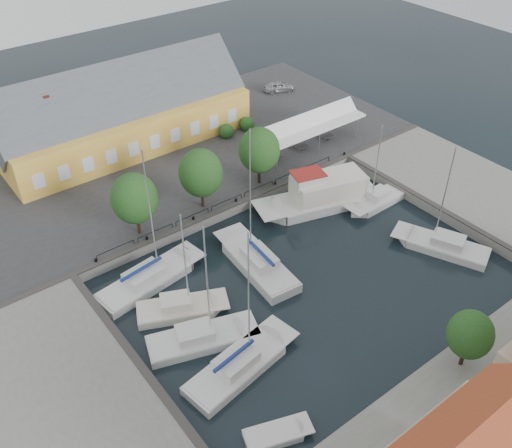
{
  "coord_description": "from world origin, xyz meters",
  "views": [
    {
      "loc": [
        -25.64,
        -27.54,
        33.71
      ],
      "look_at": [
        0.0,
        6.0,
        1.5
      ],
      "focal_mm": 40.0,
      "sensor_mm": 36.0,
      "label": 1
    }
  ],
  "objects_px": {
    "tent_canopy": "(309,126)",
    "center_sailboat": "(257,264)",
    "launch_sw": "(277,436)",
    "west_boat_b": "(180,310)",
    "launch_nw": "(177,261)",
    "warehouse": "(117,116)",
    "car_red": "(138,186)",
    "west_boat_a": "(149,280)",
    "car_silver": "(279,86)",
    "west_boat_c": "(200,340)",
    "trawler": "(322,196)",
    "east_boat_a": "(375,203)",
    "west_boat_d": "(240,366)",
    "east_boat_c": "(442,247)"
  },
  "relations": [
    {
      "from": "tent_canopy",
      "to": "center_sailboat",
      "type": "height_order",
      "value": "center_sailboat"
    },
    {
      "from": "launch_sw",
      "to": "west_boat_b",
      "type": "bearing_deg",
      "value": 86.44
    },
    {
      "from": "launch_nw",
      "to": "warehouse",
      "type": "bearing_deg",
      "value": 75.82
    },
    {
      "from": "car_red",
      "to": "launch_sw",
      "type": "relative_size",
      "value": 0.87
    },
    {
      "from": "center_sailboat",
      "to": "west_boat_a",
      "type": "height_order",
      "value": "center_sailboat"
    },
    {
      "from": "car_silver",
      "to": "west_boat_c",
      "type": "xyz_separation_m",
      "value": [
        -32.3,
        -30.11,
        -1.44
      ]
    },
    {
      "from": "warehouse",
      "to": "center_sailboat",
      "type": "bearing_deg",
      "value": -89.94
    },
    {
      "from": "trawler",
      "to": "launch_nw",
      "type": "relative_size",
      "value": 3.17
    },
    {
      "from": "car_red",
      "to": "east_boat_a",
      "type": "xyz_separation_m",
      "value": [
        18.65,
        -15.4,
        -1.43
      ]
    },
    {
      "from": "warehouse",
      "to": "trawler",
      "type": "xyz_separation_m",
      "value": [
        11.08,
        -22.26,
        -3.41
      ]
    },
    {
      "from": "west_boat_d",
      "to": "car_silver",
      "type": "bearing_deg",
      "value": 47.32
    },
    {
      "from": "center_sailboat",
      "to": "east_boat_c",
      "type": "distance_m",
      "value": 17.24
    },
    {
      "from": "warehouse",
      "to": "car_silver",
      "type": "distance_m",
      "value": 23.75
    },
    {
      "from": "center_sailboat",
      "to": "west_boat_b",
      "type": "distance_m",
      "value": 8.28
    },
    {
      "from": "tent_canopy",
      "to": "east_boat_c",
      "type": "bearing_deg",
      "value": -94.27
    },
    {
      "from": "warehouse",
      "to": "car_silver",
      "type": "height_order",
      "value": "warehouse"
    },
    {
      "from": "east_boat_c",
      "to": "west_boat_b",
      "type": "distance_m",
      "value": 24.59
    },
    {
      "from": "tent_canopy",
      "to": "launch_nw",
      "type": "distance_m",
      "value": 23.28
    },
    {
      "from": "launch_sw",
      "to": "warehouse",
      "type": "bearing_deg",
      "value": 77.18
    },
    {
      "from": "east_boat_a",
      "to": "launch_sw",
      "type": "bearing_deg",
      "value": -149.79
    },
    {
      "from": "trawler",
      "to": "west_boat_c",
      "type": "xyz_separation_m",
      "value": [
        -19.79,
        -7.84,
        -0.76
      ]
    },
    {
      "from": "center_sailboat",
      "to": "west_boat_c",
      "type": "height_order",
      "value": "center_sailboat"
    },
    {
      "from": "warehouse",
      "to": "west_boat_a",
      "type": "height_order",
      "value": "west_boat_a"
    },
    {
      "from": "tent_canopy",
      "to": "east_boat_a",
      "type": "distance_m",
      "value": 12.29
    },
    {
      "from": "warehouse",
      "to": "center_sailboat",
      "type": "xyz_separation_m",
      "value": [
        0.03,
        -25.86,
        -4.07
      ]
    },
    {
      "from": "tent_canopy",
      "to": "launch_sw",
      "type": "xyz_separation_m",
      "value": [
        -25.67,
        -26.01,
        -3.59
      ]
    },
    {
      "from": "west_boat_c",
      "to": "west_boat_d",
      "type": "relative_size",
      "value": 0.91
    },
    {
      "from": "east_boat_c",
      "to": "west_boat_d",
      "type": "xyz_separation_m",
      "value": [
        -22.81,
        0.3,
        0.01
      ]
    },
    {
      "from": "tent_canopy",
      "to": "east_boat_c",
      "type": "relative_size",
      "value": 1.25
    },
    {
      "from": "car_silver",
      "to": "car_red",
      "type": "bearing_deg",
      "value": 133.64
    },
    {
      "from": "trawler",
      "to": "east_boat_a",
      "type": "relative_size",
      "value": 1.38
    },
    {
      "from": "west_boat_a",
      "to": "west_boat_d",
      "type": "relative_size",
      "value": 1.04
    },
    {
      "from": "west_boat_a",
      "to": "warehouse",
      "type": "bearing_deg",
      "value": 68.68
    },
    {
      "from": "warehouse",
      "to": "east_boat_c",
      "type": "relative_size",
      "value": 2.55
    },
    {
      "from": "west_boat_b",
      "to": "west_boat_d",
      "type": "bearing_deg",
      "value": -86.23
    },
    {
      "from": "car_silver",
      "to": "west_boat_b",
      "type": "height_order",
      "value": "west_boat_b"
    },
    {
      "from": "west_boat_d",
      "to": "center_sailboat",
      "type": "bearing_deg",
      "value": 46.22
    },
    {
      "from": "center_sailboat",
      "to": "west_boat_d",
      "type": "distance_m",
      "value": 11.23
    },
    {
      "from": "east_boat_c",
      "to": "launch_nw",
      "type": "relative_size",
      "value": 2.62
    },
    {
      "from": "tent_canopy",
      "to": "car_red",
      "type": "bearing_deg",
      "value": 169.55
    },
    {
      "from": "east_boat_c",
      "to": "west_boat_d",
      "type": "relative_size",
      "value": 0.88
    },
    {
      "from": "center_sailboat",
      "to": "launch_sw",
      "type": "height_order",
      "value": "center_sailboat"
    },
    {
      "from": "east_boat_c",
      "to": "launch_nw",
      "type": "xyz_separation_m",
      "value": [
        -20.36,
        13.33,
        -0.17
      ]
    },
    {
      "from": "west_boat_c",
      "to": "warehouse",
      "type": "bearing_deg",
      "value": 73.87
    },
    {
      "from": "west_boat_d",
      "to": "west_boat_a",
      "type": "bearing_deg",
      "value": 93.71
    },
    {
      "from": "west_boat_b",
      "to": "car_silver",
      "type": "bearing_deg",
      "value": 39.74
    },
    {
      "from": "center_sailboat",
      "to": "launch_sw",
      "type": "bearing_deg",
      "value": -123.0
    },
    {
      "from": "east_boat_a",
      "to": "west_boat_d",
      "type": "height_order",
      "value": "west_boat_d"
    },
    {
      "from": "car_red",
      "to": "car_silver",
      "type": "bearing_deg",
      "value": 29.03
    },
    {
      "from": "center_sailboat",
      "to": "west_boat_d",
      "type": "height_order",
      "value": "center_sailboat"
    }
  ]
}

